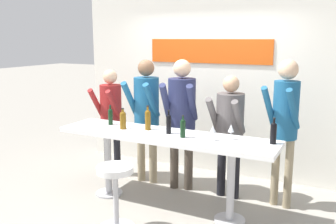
{
  "coord_description": "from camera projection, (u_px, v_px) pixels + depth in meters",
  "views": [
    {
      "loc": [
        2.01,
        -3.91,
        2.09
      ],
      "look_at": [
        0.0,
        0.1,
        1.19
      ],
      "focal_mm": 40.0,
      "sensor_mm": 36.0,
      "label": 1
    }
  ],
  "objects": [
    {
      "name": "ground_plane",
      "position": [
        165.0,
        206.0,
        4.72
      ],
      "size": [
        40.0,
        40.0,
        0.0
      ],
      "primitive_type": "plane",
      "color": "gray"
    },
    {
      "name": "back_wall",
      "position": [
        210.0,
        83.0,
        5.79
      ],
      "size": [
        4.34,
        0.12,
        2.77
      ],
      "color": "silver",
      "rests_on": "ground_plane"
    },
    {
      "name": "tasting_table",
      "position": [
        164.0,
        144.0,
        4.56
      ],
      "size": [
        2.74,
        0.64,
        0.94
      ],
      "color": "white",
      "rests_on": "ground_plane"
    },
    {
      "name": "bar_stool",
      "position": [
        116.0,
        188.0,
        4.05
      ],
      "size": [
        0.42,
        0.42,
        0.73
      ],
      "color": "#B2B2B7",
      "rests_on": "ground_plane"
    },
    {
      "name": "person_far_left",
      "position": [
        111.0,
        110.0,
        5.61
      ],
      "size": [
        0.4,
        0.51,
        1.63
      ],
      "rotation": [
        0.0,
        0.0,
        0.04
      ],
      "color": "black",
      "rests_on": "ground_plane"
    },
    {
      "name": "person_left",
      "position": [
        146.0,
        107.0,
        5.31
      ],
      "size": [
        0.43,
        0.55,
        1.79
      ],
      "rotation": [
        0.0,
        0.0,
        0.02
      ],
      "color": "gray",
      "rests_on": "ground_plane"
    },
    {
      "name": "person_center_left",
      "position": [
        182.0,
        110.0,
        5.05
      ],
      "size": [
        0.51,
        0.62,
        1.81
      ],
      "rotation": [
        0.0,
        0.0,
        0.19
      ],
      "color": "#473D33",
      "rests_on": "ground_plane"
    },
    {
      "name": "person_center",
      "position": [
        230.0,
        124.0,
        4.81
      ],
      "size": [
        0.45,
        0.54,
        1.62
      ],
      "rotation": [
        0.0,
        0.0,
        -0.08
      ],
      "color": "black",
      "rests_on": "ground_plane"
    },
    {
      "name": "person_center_right",
      "position": [
        285.0,
        115.0,
        4.5
      ],
      "size": [
        0.43,
        0.58,
        1.84
      ],
      "rotation": [
        0.0,
        0.0,
        -0.18
      ],
      "color": "gray",
      "rests_on": "ground_plane"
    },
    {
      "name": "wine_bottle_0",
      "position": [
        273.0,
        132.0,
        4.07
      ],
      "size": [
        0.07,
        0.07,
        0.29
      ],
      "color": "black",
      "rests_on": "tasting_table"
    },
    {
      "name": "wine_bottle_1",
      "position": [
        123.0,
        119.0,
        4.74
      ],
      "size": [
        0.08,
        0.08,
        0.27
      ],
      "color": "brown",
      "rests_on": "tasting_table"
    },
    {
      "name": "wine_bottle_2",
      "position": [
        169.0,
        123.0,
        4.51
      ],
      "size": [
        0.06,
        0.06,
        0.29
      ],
      "color": "black",
      "rests_on": "tasting_table"
    },
    {
      "name": "wine_bottle_3",
      "position": [
        183.0,
        127.0,
        4.34
      ],
      "size": [
        0.06,
        0.06,
        0.27
      ],
      "color": "black",
      "rests_on": "tasting_table"
    },
    {
      "name": "wine_bottle_4",
      "position": [
        110.0,
        116.0,
        4.98
      ],
      "size": [
        0.06,
        0.06,
        0.27
      ],
      "color": "black",
      "rests_on": "tasting_table"
    },
    {
      "name": "wine_bottle_5",
      "position": [
        148.0,
        119.0,
        4.69
      ],
      "size": [
        0.07,
        0.07,
        0.31
      ],
      "color": "brown",
      "rests_on": "tasting_table"
    },
    {
      "name": "wine_glass_0",
      "position": [
        213.0,
        130.0,
        4.2
      ],
      "size": [
        0.07,
        0.07,
        0.18
      ],
      "color": "silver",
      "rests_on": "tasting_table"
    },
    {
      "name": "wine_glass_1",
      "position": [
        231.0,
        129.0,
        4.26
      ],
      "size": [
        0.07,
        0.07,
        0.18
      ],
      "color": "silver",
      "rests_on": "tasting_table"
    }
  ]
}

